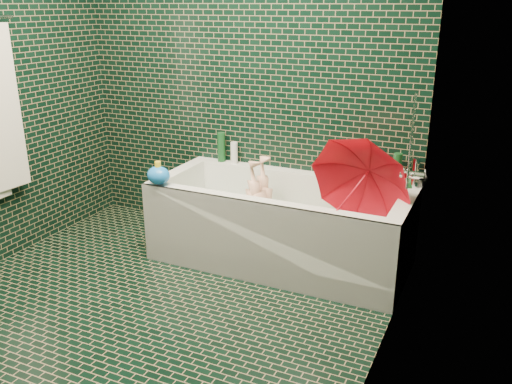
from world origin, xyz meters
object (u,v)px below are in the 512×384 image
at_px(bathtub, 280,233).
at_px(rubber_duck, 382,178).
at_px(child, 261,215).
at_px(bath_toy, 158,175).
at_px(umbrella, 353,191).

distance_m(bathtub, rubber_duck, 0.77).
bearing_deg(rubber_duck, child, -164.57).
xyz_separation_m(bathtub, bath_toy, (-0.73, -0.32, 0.41)).
relative_size(rubber_duck, bath_toy, 0.58).
height_order(bathtub, rubber_duck, rubber_duck).
xyz_separation_m(child, umbrella, (0.65, -0.09, 0.30)).
bearing_deg(bathtub, bath_toy, -156.22).
distance_m(bathtub, bath_toy, 0.90).
distance_m(bathtub, child, 0.18).
xyz_separation_m(bathtub, child, (-0.15, 0.03, 0.10)).
bearing_deg(child, bath_toy, -49.46).
bearing_deg(rubber_duck, bathtub, -157.67).
height_order(bathtub, umbrella, umbrella).
distance_m(umbrella, rubber_duck, 0.41).
bearing_deg(bath_toy, bathtub, 31.73).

